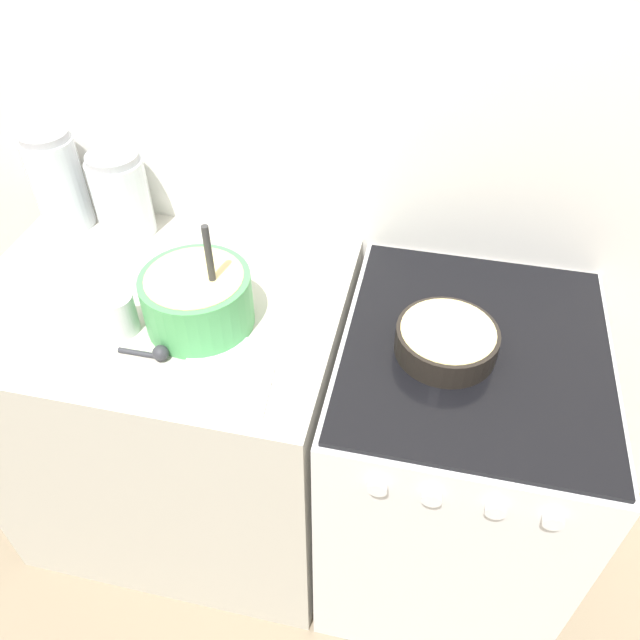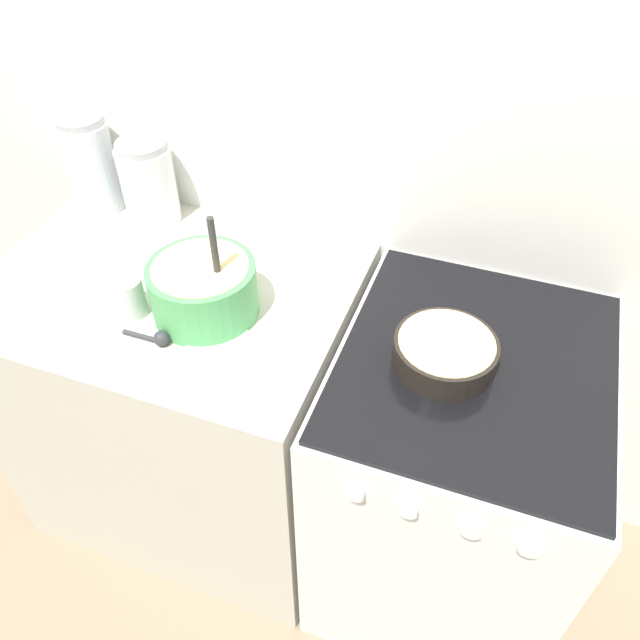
% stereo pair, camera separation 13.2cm
% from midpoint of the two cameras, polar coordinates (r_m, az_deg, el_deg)
% --- Properties ---
extents(ground_plane, '(12.00, 12.00, 0.00)m').
position_cam_midpoint_polar(ground_plane, '(2.03, -3.12, -26.59)').
color(ground_plane, gray).
extents(wall_back, '(4.83, 0.05, 2.40)m').
position_cam_midpoint_polar(wall_back, '(1.56, 2.11, 16.46)').
color(wall_back, white).
rests_on(wall_back, ground_plane).
extents(countertop_cabinet, '(0.92, 0.69, 0.91)m').
position_cam_midpoint_polar(countertop_cabinet, '(1.90, -14.53, -8.48)').
color(countertop_cabinet, beige).
rests_on(countertop_cabinet, ground_plane).
extents(stove, '(0.60, 0.70, 0.91)m').
position_cam_midpoint_polar(stove, '(1.76, 9.54, -12.93)').
color(stove, silver).
rests_on(stove, ground_plane).
extents(mixing_bowl, '(0.25, 0.25, 0.27)m').
position_cam_midpoint_polar(mixing_bowl, '(1.44, -13.75, 1.96)').
color(mixing_bowl, '#4CA559').
rests_on(mixing_bowl, countertop_cabinet).
extents(baking_pan, '(0.22, 0.22, 0.07)m').
position_cam_midpoint_polar(baking_pan, '(1.37, 8.82, -1.95)').
color(baking_pan, black).
rests_on(baking_pan, stove).
extents(storage_jar_left, '(0.14, 0.14, 0.27)m').
position_cam_midpoint_polar(storage_jar_left, '(1.86, -24.63, 10.96)').
color(storage_jar_left, silver).
rests_on(storage_jar_left, countertop_cabinet).
extents(storage_jar_middle, '(0.15, 0.15, 0.23)m').
position_cam_midpoint_polar(storage_jar_middle, '(1.78, -19.69, 10.22)').
color(storage_jar_middle, silver).
rests_on(storage_jar_middle, countertop_cabinet).
extents(tin_can, '(0.08, 0.08, 0.10)m').
position_cam_midpoint_polar(tin_can, '(1.49, -20.35, 0.45)').
color(tin_can, silver).
rests_on(tin_can, countertop_cabinet).
extents(recipe_page, '(0.22, 0.24, 0.01)m').
position_cam_midpoint_polar(recipe_page, '(1.36, -11.24, -4.94)').
color(recipe_page, white).
rests_on(recipe_page, countertop_cabinet).
extents(measuring_spoon, '(0.12, 0.04, 0.04)m').
position_cam_midpoint_polar(measuring_spoon, '(1.42, -17.40, -3.03)').
color(measuring_spoon, '#333338').
rests_on(measuring_spoon, countertop_cabinet).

